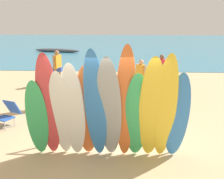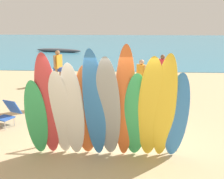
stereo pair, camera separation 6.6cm
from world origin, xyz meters
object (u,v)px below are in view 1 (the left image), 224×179
(beachgoer_photographing, at_px, (57,65))
(surfboard_rack, at_px, (107,129))
(surfboard_blue_5, at_px, (95,107))
(surfboard_blue_11, at_px, (177,117))
(surfboard_orange_7, at_px, (126,104))
(beachgoer_midbeach, at_px, (161,69))
(surfboard_white_2, at_px, (61,114))
(beach_chair_red, at_px, (9,112))
(surfboard_yellow_10, at_px, (165,109))
(beachgoer_by_water, at_px, (45,83))
(surfboard_green_0, at_px, (37,119))
(surfboard_red_1, at_px, (49,107))
(surfboard_green_8, at_px, (137,117))
(distant_boat, at_px, (57,50))
(beachgoer_strolling, at_px, (141,75))
(surfboard_grey_6, at_px, (109,110))
(beachgoer_near_rack, at_px, (168,76))
(surfboard_orange_4, at_px, (87,112))
(surfboard_white_3, at_px, (73,111))
(surfboard_yellow_9, at_px, (151,110))

(beachgoer_photographing, bearing_deg, surfboard_rack, -134.22)
(surfboard_blue_5, relative_size, surfboard_blue_11, 1.25)
(surfboard_orange_7, bearing_deg, beachgoer_midbeach, 73.93)
(surfboard_white_2, height_order, beach_chair_red, surfboard_white_2)
(surfboard_yellow_10, xyz_separation_m, beachgoer_by_water, (-3.88, 3.88, -0.32))
(surfboard_green_0, bearing_deg, surfboard_red_1, -8.13)
(surfboard_green_8, height_order, distant_boat, surfboard_green_8)
(surfboard_yellow_10, relative_size, beachgoer_strolling, 1.72)
(surfboard_grey_6, distance_m, beachgoer_photographing, 8.50)
(beachgoer_midbeach, relative_size, beachgoer_strolling, 1.01)
(surfboard_rack, distance_m, surfboard_green_8, 1.06)
(surfboard_white_2, height_order, surfboard_orange_7, surfboard_orange_7)
(beachgoer_strolling, xyz_separation_m, beachgoer_near_rack, (1.06, -0.77, 0.11))
(surfboard_grey_6, relative_size, beachgoer_by_water, 1.56)
(surfboard_blue_5, xyz_separation_m, surfboard_blue_11, (1.86, 0.17, -0.26))
(surfboard_orange_4, xyz_separation_m, beach_chair_red, (-2.77, 1.99, -0.74))
(surfboard_blue_5, height_order, beachgoer_photographing, surfboard_blue_5)
(surfboard_grey_6, bearing_deg, beach_chair_red, 150.41)
(beachgoer_by_water, bearing_deg, beachgoer_midbeach, -137.10)
(surfboard_red_1, height_order, surfboard_blue_5, surfboard_blue_5)
(surfboard_white_3, relative_size, surfboard_yellow_9, 0.91)
(surfboard_rack, xyz_separation_m, surfboard_orange_4, (-0.42, -0.49, 0.63))
(distant_boat, bearing_deg, beachgoer_strolling, -64.35)
(surfboard_white_3, relative_size, distant_boat, 0.50)
(beachgoer_photographing, bearing_deg, surfboard_red_1, -144.47)
(surfboard_rack, xyz_separation_m, surfboard_yellow_10, (1.35, -0.62, 0.77))
(surfboard_white_3, bearing_deg, surfboard_blue_5, -10.19)
(beachgoer_near_rack, bearing_deg, surfboard_orange_4, -141.53)
(surfboard_green_8, bearing_deg, beachgoer_photographing, 113.99)
(surfboard_yellow_9, xyz_separation_m, beachgoer_near_rack, (1.08, 5.16, -0.27))
(surfboard_rack, bearing_deg, distant_boat, 107.17)
(surfboard_green_8, height_order, beachgoer_strolling, surfboard_green_8)
(surfboard_white_2, relative_size, beachgoer_strolling, 1.43)
(surfboard_rack, xyz_separation_m, surfboard_blue_5, (-0.20, -0.66, 0.82))
(beachgoer_midbeach, xyz_separation_m, distant_boat, (-8.67, 14.25, -0.75))
(beachgoer_midbeach, relative_size, beachgoer_near_rack, 0.91)
(surfboard_grey_6, height_order, beach_chair_red, surfboard_grey_6)
(surfboard_blue_5, height_order, beachgoer_by_water, surfboard_blue_5)
(distant_boat, bearing_deg, surfboard_yellow_9, -70.79)
(surfboard_orange_4, bearing_deg, surfboard_yellow_9, -9.96)
(surfboard_white_2, bearing_deg, surfboard_orange_4, 4.08)
(beachgoer_midbeach, distance_m, beachgoer_near_rack, 2.36)
(surfboard_orange_4, distance_m, surfboard_grey_6, 0.56)
(surfboard_green_0, distance_m, beachgoer_photographing, 7.91)
(beachgoer_by_water, bearing_deg, distant_boat, -72.49)
(surfboard_green_8, height_order, beachgoer_photographing, surfboard_green_8)
(surfboard_green_0, xyz_separation_m, surfboard_blue_5, (1.40, -0.13, 0.36))
(surfboard_orange_4, xyz_separation_m, surfboard_blue_5, (0.22, -0.18, 0.19))
(surfboard_green_8, xyz_separation_m, surfboard_blue_11, (0.93, 0.03, 0.00))
(surfboard_red_1, xyz_separation_m, surfboard_grey_6, (1.41, -0.11, -0.02))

